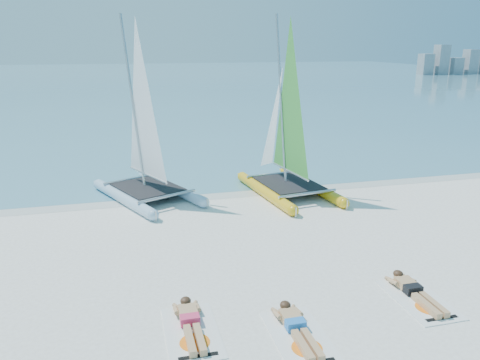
# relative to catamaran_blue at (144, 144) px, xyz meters

# --- Properties ---
(ground) EXTENTS (140.00, 140.00, 0.00)m
(ground) POSITION_rel_catamaran_blue_xyz_m (2.70, -5.68, -1.92)
(ground) COLOR white
(ground) RESTS_ON ground
(sea) EXTENTS (140.00, 115.00, 0.01)m
(sea) POSITION_rel_catamaran_blue_xyz_m (2.70, 57.32, -1.91)
(sea) COLOR #71ACBC
(sea) RESTS_ON ground
(wet_sand_strip) EXTENTS (140.00, 1.40, 0.01)m
(wet_sand_strip) POSITION_rel_catamaran_blue_xyz_m (2.70, -0.18, -1.91)
(wet_sand_strip) COLOR silver
(wet_sand_strip) RESTS_ON ground
(distant_skyline) EXTENTS (14.00, 2.00, 5.00)m
(distant_skyline) POSITION_rel_catamaran_blue_xyz_m (56.41, 56.32, 0.02)
(distant_skyline) COLOR #959CA4
(distant_skyline) RESTS_ON ground
(catamaran_blue) EXTENTS (3.99, 5.21, 6.42)m
(catamaran_blue) POSITION_rel_catamaran_blue_xyz_m (0.00, 0.00, 0.00)
(catamaran_blue) COLOR #A5BADA
(catamaran_blue) RESTS_ON ground
(catamaran_yellow) EXTENTS (2.88, 5.17, 6.44)m
(catamaran_yellow) POSITION_rel_catamaran_blue_xyz_m (4.92, -0.38, 0.11)
(catamaran_yellow) COLOR #FFB01A
(catamaran_yellow) RESTS_ON ground
(towel_a) EXTENTS (1.00, 1.85, 0.02)m
(towel_a) POSITION_rel_catamaran_blue_xyz_m (0.33, -8.41, -1.91)
(towel_a) COLOR white
(towel_a) RESTS_ON ground
(sunbather_a) EXTENTS (0.37, 1.73, 0.26)m
(sunbather_a) POSITION_rel_catamaran_blue_xyz_m (0.33, -8.22, -1.80)
(sunbather_a) COLOR tan
(sunbather_a) RESTS_ON towel_a
(towel_b) EXTENTS (1.00, 1.85, 0.02)m
(towel_b) POSITION_rel_catamaran_blue_xyz_m (2.24, -9.06, -1.91)
(towel_b) COLOR white
(towel_b) RESTS_ON ground
(sunbather_b) EXTENTS (0.37, 1.73, 0.26)m
(sunbather_b) POSITION_rel_catamaran_blue_xyz_m (2.24, -8.87, -1.80)
(sunbather_b) COLOR tan
(sunbather_b) RESTS_ON towel_b
(towel_c) EXTENTS (1.00, 1.85, 0.02)m
(towel_c) POSITION_rel_catamaran_blue_xyz_m (5.17, -8.44, -1.91)
(towel_c) COLOR white
(towel_c) RESTS_ON ground
(sunbather_c) EXTENTS (0.37, 1.73, 0.26)m
(sunbather_c) POSITION_rel_catamaran_blue_xyz_m (5.17, -8.25, -1.80)
(sunbather_c) COLOR tan
(sunbather_c) RESTS_ON towel_c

